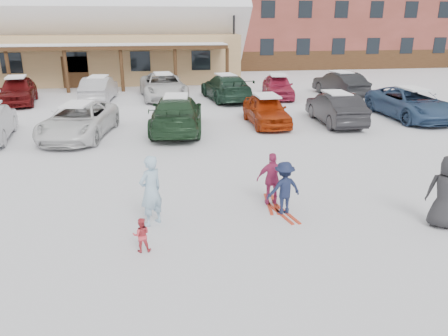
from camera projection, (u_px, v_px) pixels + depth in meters
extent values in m
plane|color=white|center=(218.00, 219.00, 10.94)|extent=(160.00, 160.00, 0.00)
cube|color=tan|center=(59.00, 57.00, 35.20)|extent=(28.00, 10.00, 3.60)
cube|color=#422814|center=(38.00, 47.00, 29.05)|extent=(25.20, 2.60, 0.25)
cube|color=white|center=(53.00, 7.00, 33.98)|extent=(29.12, 9.69, 9.69)
cube|color=brown|center=(316.00, 6.00, 46.80)|extent=(24.00, 14.00, 12.00)
cube|color=brown|center=(171.00, 21.00, 45.04)|extent=(7.00, 12.60, 9.00)
cube|color=#422814|center=(337.00, 60.00, 41.96)|extent=(24.00, 0.10, 1.80)
cylinder|color=black|center=(234.00, 39.00, 32.78)|extent=(0.16, 0.16, 6.51)
cylinder|color=black|center=(216.00, 55.00, 52.74)|extent=(0.60, 0.60, 1.08)
cone|color=black|center=(216.00, 15.00, 51.24)|extent=(3.96, 3.96, 8.10)
cylinder|color=black|center=(420.00, 50.00, 58.62)|extent=(0.60, 0.60, 1.38)
cone|color=black|center=(427.00, 3.00, 56.70)|extent=(5.06, 5.06, 10.35)
imported|color=#9CC0D8|center=(151.00, 191.00, 10.40)|extent=(0.76, 0.73, 1.75)
imported|color=#D43B47|center=(141.00, 235.00, 9.32)|extent=(0.38, 0.30, 0.78)
imported|color=#151D3A|center=(284.00, 188.00, 11.03)|extent=(0.99, 0.70, 1.40)
cube|color=red|center=(283.00, 213.00, 11.26)|extent=(0.49, 1.41, 0.03)
imported|color=#AE2F61|center=(273.00, 179.00, 11.59)|extent=(0.88, 0.45, 1.44)
cube|color=red|center=(272.00, 204.00, 11.82)|extent=(0.36, 1.41, 0.03)
imported|color=#252527|center=(446.00, 192.00, 10.28)|extent=(1.04, 0.97, 1.79)
imported|color=silver|center=(79.00, 121.00, 18.25)|extent=(3.16, 5.41, 1.41)
imported|color=#1D3921|center=(177.00, 114.00, 19.18)|extent=(2.72, 5.58, 1.57)
imported|color=#A82E0A|center=(266.00, 110.00, 20.38)|extent=(1.70, 4.10, 1.39)
imported|color=black|center=(335.00, 108.00, 20.60)|extent=(1.69, 4.51, 1.47)
imported|color=navy|center=(411.00, 103.00, 21.66)|extent=(2.65, 5.48, 1.50)
imported|color=#590D0E|center=(18.00, 90.00, 25.32)|extent=(2.53, 4.83, 1.57)
imported|color=#A6A4A9|center=(99.00, 89.00, 26.23)|extent=(1.91, 4.55, 1.46)
imported|color=silver|center=(163.00, 86.00, 27.00)|extent=(3.07, 5.78, 1.55)
imported|color=#1A3527|center=(226.00, 87.00, 26.53)|extent=(2.82, 5.54, 1.54)
imported|color=#AC2445|center=(278.00, 86.00, 27.26)|extent=(2.23, 4.39, 1.43)
imported|color=black|center=(340.00, 84.00, 27.90)|extent=(2.17, 4.81, 1.53)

